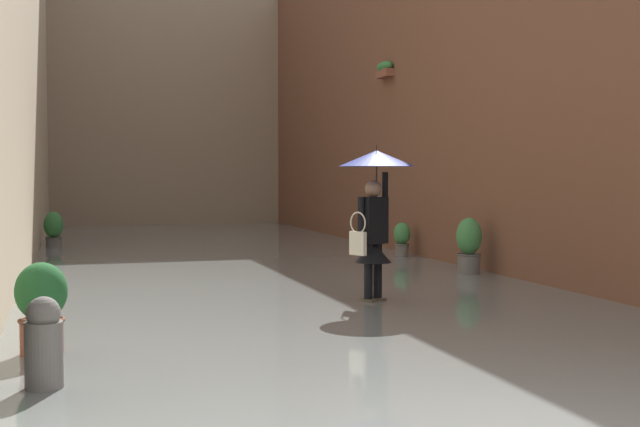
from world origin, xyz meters
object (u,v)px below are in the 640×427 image
Objects in this scene: person_wading at (375,192)px; potted_plant_mid_right at (54,229)px; potted_plant_near_left at (402,239)px; potted_plant_mid_left at (469,246)px; mooring_bollard at (44,347)px; potted_plant_near_right at (41,307)px.

potted_plant_mid_right is (4.44, -10.21, -1.07)m from person_wading.
person_wading reaches higher than potted_plant_near_left.
potted_plant_mid_left is 1.28× the size of mooring_bollard.
potted_plant_near_left is (-2.77, -5.74, -1.14)m from person_wading.
potted_plant_near_left is 11.68m from mooring_bollard.
person_wading is 2.31× the size of potted_plant_near_right.
person_wading is 2.43× the size of potted_plant_mid_right.
mooring_bollard reaches higher than potted_plant_near_left.
potted_plant_mid_right reaches higher than potted_plant_near_left.
potted_plant_mid_left is at bearing 88.67° from potted_plant_near_left.
mooring_bollard is at bearing 92.68° from potted_plant_near_right.
potted_plant_near_left is at bearing 148.17° from potted_plant_mid_right.
potted_plant_mid_right is 12.47m from potted_plant_near_right.
person_wading reaches higher than potted_plant_mid_right.
person_wading is 2.11× the size of potted_plant_mid_left.
person_wading reaches higher than potted_plant_mid_left.
potted_plant_near_left is 0.74× the size of potted_plant_mid_left.
potted_plant_mid_right is at bearing -31.83° from potted_plant_near_left.
potted_plant_mid_right reaches higher than mooring_bollard.
potted_plant_near_right is (7.06, 8.00, 0.09)m from potted_plant_near_left.
potted_plant_mid_left reaches higher than potted_plant_near_right.
person_wading is at bearing 42.54° from potted_plant_mid_left.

